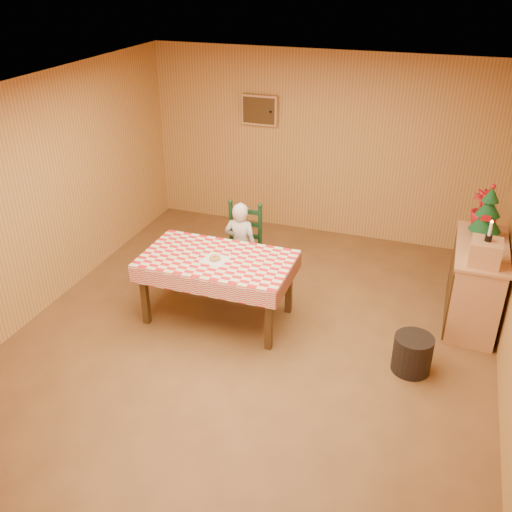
% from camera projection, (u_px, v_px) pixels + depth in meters
% --- Properties ---
extents(ground, '(6.00, 6.00, 0.00)m').
position_uv_depth(ground, '(250.00, 342.00, 6.12)').
color(ground, brown).
rests_on(ground, ground).
extents(cabin_walls, '(5.10, 6.05, 2.65)m').
position_uv_depth(cabin_walls, '(267.00, 164.00, 5.71)').
color(cabin_walls, '#C58D47').
rests_on(cabin_walls, ground).
extents(dining_table, '(1.66, 0.96, 0.77)m').
position_uv_depth(dining_table, '(217.00, 264.00, 6.23)').
color(dining_table, '#462C12').
rests_on(dining_table, ground).
extents(ladder_chair, '(0.44, 0.40, 1.08)m').
position_uv_depth(ladder_chair, '(242.00, 248.00, 6.97)').
color(ladder_chair, black).
rests_on(ladder_chair, ground).
extents(seated_child, '(0.41, 0.27, 1.12)m').
position_uv_depth(seated_child, '(241.00, 246.00, 6.90)').
color(seated_child, silver).
rests_on(seated_child, ground).
extents(napkin, '(0.30, 0.30, 0.00)m').
position_uv_depth(napkin, '(215.00, 260.00, 6.15)').
color(napkin, white).
rests_on(napkin, dining_table).
extents(donut, '(0.15, 0.15, 0.04)m').
position_uv_depth(donut, '(215.00, 258.00, 6.14)').
color(donut, '#D1954B').
rests_on(donut, napkin).
extents(shelf_unit, '(0.54, 1.24, 0.93)m').
position_uv_depth(shelf_unit, '(474.00, 283.00, 6.30)').
color(shelf_unit, tan).
rests_on(shelf_unit, ground).
extents(crate, '(0.32, 0.32, 0.25)m').
position_uv_depth(crate, '(485.00, 252.00, 5.69)').
color(crate, tan).
rests_on(crate, shelf_unit).
extents(christmas_tree, '(0.34, 0.34, 0.62)m').
position_uv_depth(christmas_tree, '(488.00, 213.00, 6.16)').
color(christmas_tree, '#462C12').
rests_on(christmas_tree, shelf_unit).
extents(flower_arrangement, '(0.27, 0.27, 0.42)m').
position_uv_depth(flower_arrangement, '(482.00, 208.00, 6.45)').
color(flower_arrangement, '#A80F15').
rests_on(flower_arrangement, shelf_unit).
extents(candle_set, '(0.07, 0.07, 0.22)m').
position_uv_depth(candle_set, '(489.00, 235.00, 5.60)').
color(candle_set, black).
rests_on(candle_set, crate).
extents(storage_bin, '(0.50, 0.50, 0.39)m').
position_uv_depth(storage_bin, '(412.00, 354.00, 5.63)').
color(storage_bin, black).
rests_on(storage_bin, ground).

